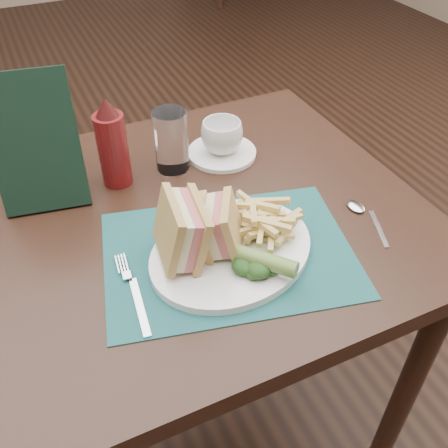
% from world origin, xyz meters
% --- Properties ---
extents(floor, '(7.00, 7.00, 0.00)m').
position_xyz_m(floor, '(0.00, 0.00, 0.00)').
color(floor, black).
rests_on(floor, ground).
extents(wall_back, '(6.00, 0.00, 6.00)m').
position_xyz_m(wall_back, '(0.00, 3.50, 0.00)').
color(wall_back, tan).
rests_on(wall_back, ground).
extents(table_main, '(0.90, 0.75, 0.75)m').
position_xyz_m(table_main, '(0.00, -0.50, 0.38)').
color(table_main, black).
rests_on(table_main, ground).
extents(placemat, '(0.48, 0.39, 0.00)m').
position_xyz_m(placemat, '(0.03, -0.63, 0.75)').
color(placemat, '#174C4B').
rests_on(placemat, table_main).
extents(plate, '(0.36, 0.32, 0.01)m').
position_xyz_m(plate, '(0.04, -0.64, 0.76)').
color(plate, white).
rests_on(plate, placemat).
extents(sandwich_half_a, '(0.09, 0.12, 0.11)m').
position_xyz_m(sandwich_half_a, '(-0.07, -0.61, 0.82)').
color(sandwich_half_a, tan).
rests_on(sandwich_half_a, plate).
extents(sandwich_half_b, '(0.11, 0.12, 0.10)m').
position_xyz_m(sandwich_half_b, '(0.00, -0.61, 0.81)').
color(sandwich_half_b, tan).
rests_on(sandwich_half_b, plate).
extents(kale_garnish, '(0.11, 0.08, 0.03)m').
position_xyz_m(kale_garnish, '(0.05, -0.70, 0.78)').
color(kale_garnish, '#173613').
rests_on(kale_garnish, plate).
extents(pickle_spear, '(0.10, 0.11, 0.03)m').
position_xyz_m(pickle_spear, '(0.06, -0.70, 0.79)').
color(pickle_spear, '#4E6D29').
rests_on(pickle_spear, plate).
extents(fries_pile, '(0.18, 0.20, 0.05)m').
position_xyz_m(fries_pile, '(0.11, -0.62, 0.79)').
color(fries_pile, '#D6BA6B').
rests_on(fries_pile, plate).
extents(fork, '(0.05, 0.17, 0.01)m').
position_xyz_m(fork, '(-0.14, -0.65, 0.76)').
color(fork, silver).
rests_on(fork, placemat).
extents(spoon, '(0.09, 0.15, 0.01)m').
position_xyz_m(spoon, '(0.31, -0.66, 0.76)').
color(spoon, silver).
rests_on(spoon, table_main).
extents(saucer, '(0.17, 0.17, 0.01)m').
position_xyz_m(saucer, '(0.15, -0.34, 0.76)').
color(saucer, white).
rests_on(saucer, table_main).
extents(coffee_cup, '(0.13, 0.13, 0.07)m').
position_xyz_m(coffee_cup, '(0.15, -0.34, 0.80)').
color(coffee_cup, white).
rests_on(coffee_cup, saucer).
extents(drinking_glass, '(0.07, 0.07, 0.13)m').
position_xyz_m(drinking_glass, '(0.04, -0.34, 0.81)').
color(drinking_glass, white).
rests_on(drinking_glass, table_main).
extents(ketchup_bottle, '(0.07, 0.07, 0.19)m').
position_xyz_m(ketchup_bottle, '(-0.08, -0.34, 0.84)').
color(ketchup_bottle, '#5A0F10').
rests_on(ketchup_bottle, table_main).
extents(check_presenter, '(0.17, 0.12, 0.25)m').
position_xyz_m(check_presenter, '(-0.22, -0.34, 0.87)').
color(check_presenter, black).
rests_on(check_presenter, table_main).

